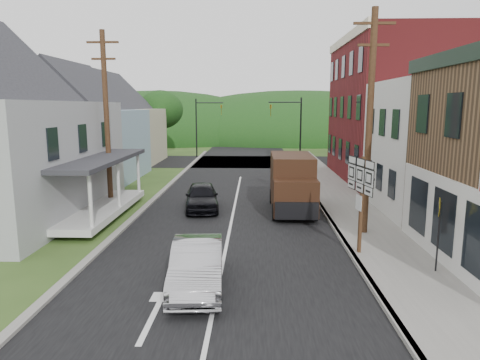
# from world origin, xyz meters

# --- Properties ---
(ground) EXTENTS (120.00, 120.00, 0.00)m
(ground) POSITION_xyz_m (0.00, 0.00, 0.00)
(ground) COLOR #2D4719
(ground) RESTS_ON ground
(road) EXTENTS (9.00, 90.00, 0.02)m
(road) POSITION_xyz_m (0.00, 10.00, 0.00)
(road) COLOR black
(road) RESTS_ON ground
(cross_road) EXTENTS (60.00, 9.00, 0.02)m
(cross_road) POSITION_xyz_m (0.00, 27.00, 0.00)
(cross_road) COLOR black
(cross_road) RESTS_ON ground
(sidewalk_right) EXTENTS (2.80, 55.00, 0.15)m
(sidewalk_right) POSITION_xyz_m (5.90, 8.00, 0.07)
(sidewalk_right) COLOR slate
(sidewalk_right) RESTS_ON ground
(curb_right) EXTENTS (0.20, 55.00, 0.15)m
(curb_right) POSITION_xyz_m (4.55, 8.00, 0.07)
(curb_right) COLOR slate
(curb_right) RESTS_ON ground
(curb_left) EXTENTS (0.30, 55.00, 0.12)m
(curb_left) POSITION_xyz_m (-4.65, 8.00, 0.06)
(curb_left) COLOR slate
(curb_left) RESTS_ON ground
(storefront_white) EXTENTS (8.00, 7.00, 6.50)m
(storefront_white) POSITION_xyz_m (11.30, 7.50, 3.25)
(storefront_white) COLOR silver
(storefront_white) RESTS_ON ground
(storefront_red) EXTENTS (8.00, 12.00, 10.00)m
(storefront_red) POSITION_xyz_m (11.30, 17.00, 5.00)
(storefront_red) COLOR maroon
(storefront_red) RESTS_ON ground
(house_blue) EXTENTS (7.14, 8.16, 7.28)m
(house_blue) POSITION_xyz_m (-11.00, 17.00, 3.69)
(house_blue) COLOR #8DADC0
(house_blue) RESTS_ON ground
(house_cream) EXTENTS (7.14, 8.16, 7.28)m
(house_cream) POSITION_xyz_m (-11.50, 26.00, 3.69)
(house_cream) COLOR #B9B28F
(house_cream) RESTS_ON ground
(utility_pole_right) EXTENTS (1.60, 0.26, 9.00)m
(utility_pole_right) POSITION_xyz_m (5.60, 3.50, 4.66)
(utility_pole_right) COLOR #472D19
(utility_pole_right) RESTS_ON ground
(utility_pole_left) EXTENTS (1.60, 0.26, 9.00)m
(utility_pole_left) POSITION_xyz_m (-6.50, 8.00, 4.66)
(utility_pole_left) COLOR #472D19
(utility_pole_left) RESTS_ON ground
(traffic_signal_right) EXTENTS (2.87, 0.20, 6.00)m
(traffic_signal_right) POSITION_xyz_m (4.30, 23.50, 3.76)
(traffic_signal_right) COLOR black
(traffic_signal_right) RESTS_ON ground
(traffic_signal_left) EXTENTS (2.87, 0.20, 6.00)m
(traffic_signal_left) POSITION_xyz_m (-4.30, 30.50, 3.76)
(traffic_signal_left) COLOR black
(traffic_signal_left) RESTS_ON ground
(tree_left_c) EXTENTS (5.80, 5.80, 8.41)m
(tree_left_c) POSITION_xyz_m (-19.00, 20.00, 5.94)
(tree_left_c) COLOR #382616
(tree_left_c) RESTS_ON ground
(tree_left_d) EXTENTS (4.80, 4.80, 6.94)m
(tree_left_d) POSITION_xyz_m (-9.00, 32.00, 4.88)
(tree_left_d) COLOR #382616
(tree_left_d) RESTS_ON ground
(forested_ridge) EXTENTS (90.00, 30.00, 16.00)m
(forested_ridge) POSITION_xyz_m (0.00, 55.00, 0.00)
(forested_ridge) COLOR #0F3410
(forested_ridge) RESTS_ON ground
(silver_sedan) EXTENTS (1.77, 4.27, 1.37)m
(silver_sedan) POSITION_xyz_m (-0.60, -1.88, 0.69)
(silver_sedan) COLOR #B3B2B7
(silver_sedan) RESTS_ON ground
(dark_sedan) EXTENTS (2.13, 4.19, 1.37)m
(dark_sedan) POSITION_xyz_m (-1.65, 7.68, 0.68)
(dark_sedan) COLOR black
(dark_sedan) RESTS_ON ground
(delivery_van) EXTENTS (2.12, 5.09, 2.84)m
(delivery_van) POSITION_xyz_m (2.96, 7.50, 1.44)
(delivery_van) COLOR black
(delivery_van) RESTS_ON ground
(route_sign_cluster) EXTENTS (0.45, 1.93, 3.43)m
(route_sign_cluster) POSITION_xyz_m (4.75, 0.97, 2.37)
(route_sign_cluster) COLOR #472D19
(route_sign_cluster) RESTS_ON sidewalk_right
(warning_sign) EXTENTS (0.24, 0.63, 2.40)m
(warning_sign) POSITION_xyz_m (6.78, -0.71, 1.68)
(warning_sign) COLOR black
(warning_sign) RESTS_ON sidewalk_right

